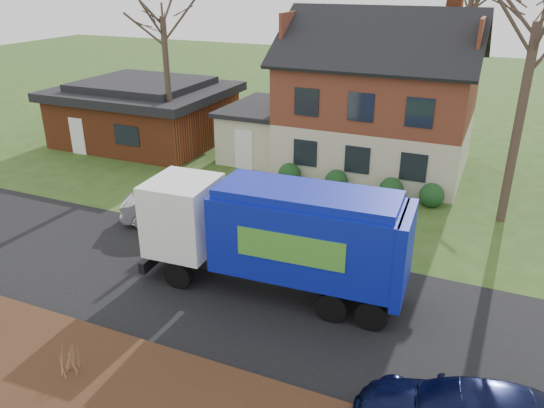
% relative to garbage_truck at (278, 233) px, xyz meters
% --- Properties ---
extents(ground, '(120.00, 120.00, 0.00)m').
position_rel_garbage_truck_xyz_m(ground, '(-2.06, -0.62, -2.12)').
color(ground, '#2E4617').
rests_on(ground, ground).
extents(road, '(80.00, 7.00, 0.02)m').
position_rel_garbage_truck_xyz_m(road, '(-2.06, -0.62, -2.11)').
color(road, black).
rests_on(road, ground).
extents(mulch_verge, '(80.00, 3.50, 0.30)m').
position_rel_garbage_truck_xyz_m(mulch_verge, '(-2.06, -5.92, -1.97)').
color(mulch_verge, '#301C10').
rests_on(mulch_verge, ground).
extents(main_house, '(12.95, 8.95, 9.26)m').
position_rel_garbage_truck_xyz_m(main_house, '(-0.57, 13.29, 1.91)').
color(main_house, beige).
rests_on(main_house, ground).
extents(ranch_house, '(9.80, 8.20, 3.70)m').
position_rel_garbage_truck_xyz_m(ranch_house, '(-14.06, 12.38, -0.31)').
color(ranch_house, brown).
rests_on(ranch_house, ground).
extents(garbage_truck, '(8.68, 2.72, 3.67)m').
position_rel_garbage_truck_xyz_m(garbage_truck, '(0.00, 0.00, 0.00)').
color(garbage_truck, black).
rests_on(garbage_truck, ground).
extents(silver_sedan, '(4.55, 3.09, 1.42)m').
position_rel_garbage_truck_xyz_m(silver_sedan, '(-5.87, 3.06, -1.41)').
color(silver_sedan, '#B4B7BC').
rests_on(silver_sedan, ground).
extents(grass_clump_mid, '(0.32, 0.26, 0.88)m').
position_rel_garbage_truck_xyz_m(grass_clump_mid, '(-3.09, -6.01, -1.38)').
color(grass_clump_mid, '#9D7045').
rests_on(grass_clump_mid, mulch_verge).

